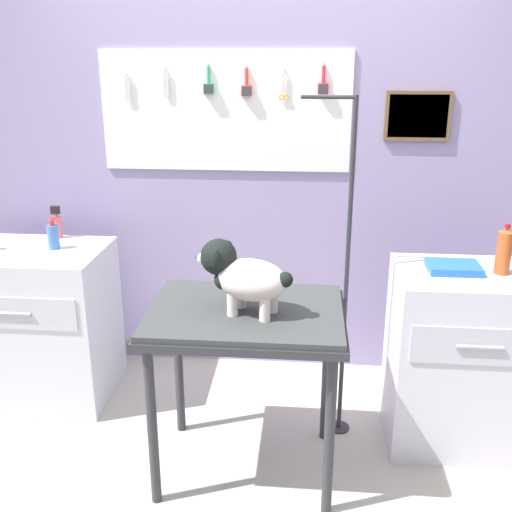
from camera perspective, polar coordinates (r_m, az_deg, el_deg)
name	(u,v)px	position (r m, az deg, el deg)	size (l,w,h in m)	color
ground	(235,502)	(2.85, -2.08, -22.64)	(4.40, 4.00, 0.04)	#B5AFA2
rear_wall_panel	(259,181)	(3.47, 0.30, 7.21)	(4.00, 0.11, 2.30)	#9587B3
grooming_table	(246,328)	(2.61, -0.99, -6.95)	(0.86, 0.65, 0.82)	#2D2D33
grooming_arm	(344,288)	(2.89, 8.50, -3.08)	(0.29, 0.11, 1.70)	#2D2D33
dog	(242,275)	(2.48, -1.37, -1.87)	(0.42, 0.28, 0.31)	silver
counter_left	(38,323)	(3.55, -20.29, -6.10)	(0.80, 0.58, 0.87)	silver
cabinet_right	(460,357)	(3.12, 19.10, -9.23)	(0.68, 0.54, 0.90)	silver
shampoo_bottle	(57,224)	(3.55, -18.66, 2.90)	(0.05, 0.05, 0.19)	#D85B5D
pump_bottle_white	(53,236)	(3.35, -18.97, 1.81)	(0.06, 0.06, 0.18)	#4072B8
soda_bottle	(504,251)	(2.95, 22.80, 0.45)	(0.07, 0.07, 0.24)	#BB4F21
supply_tray	(454,267)	(2.93, 18.52, -1.05)	(0.24, 0.18, 0.04)	blue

